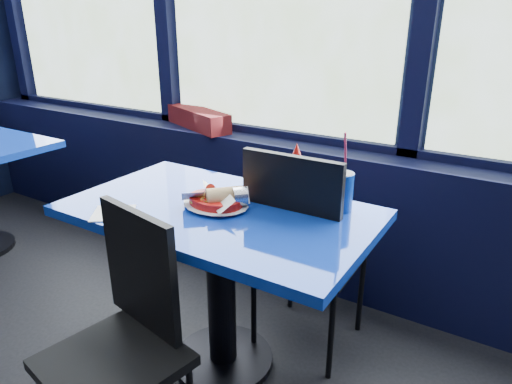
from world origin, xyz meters
name	(u,v)px	position (x,y,z in m)	size (l,w,h in m)	color
window_sill	(266,203)	(0.00, 2.87, 0.40)	(5.00, 0.26, 0.80)	black
near_table	(220,249)	(0.30, 2.00, 0.57)	(1.20, 0.70, 0.75)	black
chair_near_front	(125,328)	(0.28, 1.50, 0.50)	(0.46, 0.46, 0.87)	black
chair_near_back	(303,242)	(0.55, 2.26, 0.56)	(0.44, 0.45, 0.97)	black
planter_box	(197,118)	(-0.50, 2.88, 0.86)	(0.57, 0.14, 0.11)	maroon
food_basket	(217,200)	(0.29, 2.00, 0.78)	(0.29, 0.29, 0.09)	#BB110C
ketchup_bottle	(296,175)	(0.51, 2.24, 0.85)	(0.06, 0.06, 0.24)	#BB110C
soda_cup	(341,191)	(0.71, 2.23, 0.83)	(0.09, 0.09, 0.32)	#0D3795
napkin	(113,213)	(-0.01, 1.74, 0.75)	(0.15, 0.15, 0.00)	white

